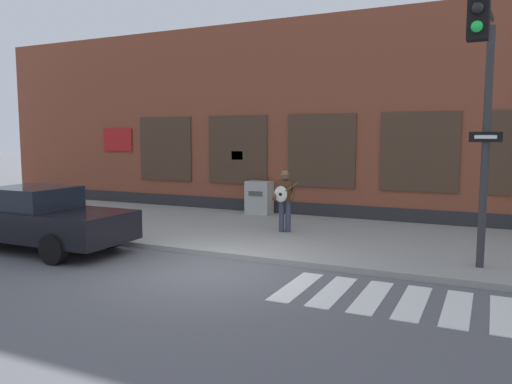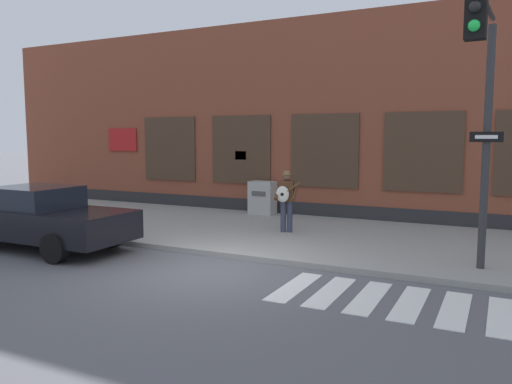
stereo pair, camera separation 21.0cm
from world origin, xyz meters
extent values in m
plane|color=#56565B|center=(0.00, 0.00, 0.00)|extent=(160.00, 160.00, 0.00)
cube|color=gray|center=(0.00, 4.02, 0.07)|extent=(28.00, 5.99, 0.13)
cube|color=brown|center=(0.00, 9.01, 3.31)|extent=(28.00, 4.00, 6.62)
cube|color=#28282B|center=(0.00, 6.99, 0.28)|extent=(28.00, 0.04, 0.55)
cube|color=#473323|center=(-6.14, 6.98, 2.28)|extent=(2.29, 0.06, 2.39)
cube|color=black|center=(-6.14, 6.97, 2.28)|extent=(2.17, 0.03, 2.27)
cube|color=#473323|center=(-3.07, 6.98, 2.28)|extent=(2.29, 0.06, 2.39)
cube|color=black|center=(-3.07, 6.97, 2.28)|extent=(2.17, 0.03, 2.27)
cube|color=#473323|center=(0.00, 6.98, 2.28)|extent=(2.29, 0.06, 2.39)
cube|color=black|center=(0.00, 6.97, 2.28)|extent=(2.17, 0.03, 2.27)
cube|color=#473323|center=(3.07, 6.98, 2.28)|extent=(2.29, 0.06, 2.39)
cube|color=black|center=(3.07, 6.97, 2.28)|extent=(2.17, 0.03, 2.27)
cube|color=red|center=(-8.42, 6.97, 2.62)|extent=(1.40, 0.04, 0.90)
cube|color=yellow|center=(-3.07, 6.96, 2.08)|extent=(0.44, 0.02, 0.30)
cube|color=silver|center=(1.94, -0.28, 0.01)|extent=(0.42, 1.90, 0.01)
cube|color=silver|center=(2.62, -0.28, 0.01)|extent=(0.42, 1.90, 0.01)
cube|color=silver|center=(3.30, -0.28, 0.01)|extent=(0.42, 1.90, 0.01)
cube|color=silver|center=(3.98, -0.28, 0.01)|extent=(0.42, 1.90, 0.01)
cube|color=silver|center=(4.67, -0.28, 0.01)|extent=(0.42, 1.90, 0.01)
cube|color=silver|center=(5.35, -0.28, 0.01)|extent=(0.42, 1.90, 0.01)
cube|color=black|center=(-4.71, -0.12, 0.67)|extent=(4.60, 1.85, 0.68)
cube|color=black|center=(-4.96, -0.12, 1.27)|extent=(1.84, 1.59, 0.52)
cube|color=silver|center=(-2.45, 0.45, 0.74)|extent=(0.06, 0.24, 0.12)
cube|color=red|center=(-6.97, 0.44, 0.74)|extent=(0.06, 0.24, 0.12)
cube|color=silver|center=(-2.45, -0.69, 0.74)|extent=(0.06, 0.24, 0.12)
cylinder|color=black|center=(-3.37, 0.75, 0.33)|extent=(0.66, 0.24, 0.66)
cylinder|color=black|center=(-3.37, -1.00, 0.33)|extent=(0.66, 0.24, 0.66)
cylinder|color=black|center=(-6.04, 0.75, 0.33)|extent=(0.66, 0.24, 0.66)
cylinder|color=#33384C|center=(0.06, 3.97, 0.55)|extent=(0.15, 0.15, 0.85)
cylinder|color=#33384C|center=(-0.11, 3.91, 0.55)|extent=(0.15, 0.15, 0.85)
cube|color=#4C2D19|center=(-0.02, 3.95, 1.26)|extent=(0.42, 0.29, 0.57)
sphere|color=brown|center=(-0.02, 3.95, 1.66)|extent=(0.22, 0.22, 0.22)
cylinder|color=olive|center=(-0.02, 3.95, 1.72)|extent=(0.28, 0.28, 0.02)
cylinder|color=olive|center=(-0.02, 3.95, 1.77)|extent=(0.18, 0.18, 0.09)
cylinder|color=#4C2D19|center=(0.23, 3.90, 1.22)|extent=(0.19, 0.52, 0.39)
cylinder|color=#4C2D19|center=(-0.24, 3.80, 1.22)|extent=(0.19, 0.52, 0.39)
ellipsoid|color=silver|center=(-0.07, 3.76, 1.19)|extent=(0.38, 0.19, 0.44)
cylinder|color=black|center=(-0.05, 3.70, 1.19)|extent=(0.09, 0.03, 0.09)
cylinder|color=brown|center=(0.19, 3.79, 1.37)|extent=(0.47, 0.13, 0.34)
cylinder|color=#2D2D30|center=(4.93, 2.15, 2.49)|extent=(0.15, 0.15, 4.72)
cylinder|color=#2D2D30|center=(4.85, 0.79, 4.95)|extent=(0.26, 2.73, 0.09)
cube|color=black|center=(4.78, -0.30, 4.60)|extent=(0.31, 0.26, 0.88)
sphere|color=black|center=(4.77, -0.46, 4.60)|extent=(0.17, 0.17, 0.17)
sphere|color=#1ED84C|center=(4.77, -0.46, 4.33)|extent=(0.17, 0.17, 0.17)
cube|color=black|center=(4.92, 2.04, 2.73)|extent=(0.60, 0.07, 0.20)
cube|color=white|center=(4.92, 2.02, 2.73)|extent=(0.40, 0.04, 0.07)
cube|color=#ADADA8|center=(-2.02, 6.56, 0.69)|extent=(0.84, 0.57, 1.11)
cube|color=#4C4C4C|center=(-2.02, 6.27, 0.85)|extent=(0.51, 0.02, 0.16)
camera|label=1|loc=(5.07, -8.62, 2.73)|focal=35.00mm
camera|label=2|loc=(5.26, -8.53, 2.73)|focal=35.00mm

